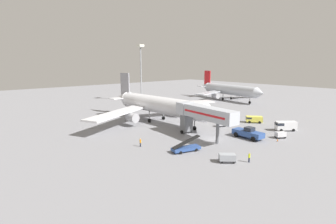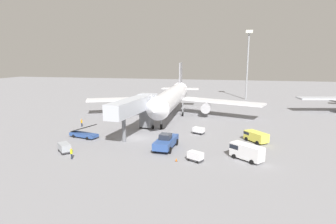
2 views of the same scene
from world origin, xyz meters
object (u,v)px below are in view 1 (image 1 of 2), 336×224
(jet_bridge, at_px, (201,114))
(safety_cone_alpha, at_px, (277,140))
(airplane_at_gate, at_px, (158,105))
(airplane_background, at_px, (228,90))
(service_van_outer_right, at_px, (254,119))
(ground_crew_worker_midground, at_px, (249,157))
(baggage_cart_mid_center, at_px, (227,158))
(apron_light_mast, at_px, (141,62))
(pushback_tug, at_px, (248,133))
(baggage_cart_mid_left, at_px, (280,135))
(belt_loader_truck, at_px, (186,148))
(service_van_far_right, at_px, (285,125))
(baggage_cart_far_left, at_px, (221,124))
(ground_crew_worker_foreground, at_px, (140,142))

(jet_bridge, distance_m, safety_cone_alpha, 17.39)
(airplane_at_gate, relative_size, airplane_background, 1.22)
(service_van_outer_right, distance_m, ground_crew_worker_midground, 31.56)
(ground_crew_worker_midground, xyz_separation_m, airplane_background, (59.77, 47.28, 3.84))
(jet_bridge, bearing_deg, baggage_cart_mid_center, -121.25)
(apron_light_mast, bearing_deg, pushback_tug, -103.88)
(baggage_cart_mid_center, relative_size, baggage_cart_mid_left, 1.17)
(baggage_cart_mid_left, bearing_deg, airplane_at_gate, 107.82)
(jet_bridge, xyz_separation_m, baggage_cart_mid_center, (-7.74, -12.76, -4.74))
(belt_loader_truck, bearing_deg, ground_crew_worker_midground, -69.76)
(belt_loader_truck, relative_size, ground_crew_worker_midground, 3.43)
(service_van_far_right, bearing_deg, baggage_cart_mid_left, -162.76)
(safety_cone_alpha, xyz_separation_m, airplane_background, (44.28, 44.77, 4.52))
(service_van_outer_right, distance_m, baggage_cart_far_left, 11.13)
(pushback_tug, relative_size, airplane_background, 0.19)
(baggage_cart_mid_left, xyz_separation_m, safety_cone_alpha, (-2.73, -0.67, -0.54))
(baggage_cart_mid_center, relative_size, ground_crew_worker_midground, 1.72)
(pushback_tug, relative_size, service_van_far_right, 1.40)
(airplane_at_gate, bearing_deg, safety_cone_alpha, -77.06)
(baggage_cart_mid_left, bearing_deg, ground_crew_worker_midground, -170.14)
(baggage_cart_mid_left, xyz_separation_m, ground_crew_worker_foreground, (-27.27, 16.01, 0.13))
(service_van_outer_right, relative_size, baggage_cart_mid_left, 1.84)
(jet_bridge, xyz_separation_m, ground_crew_worker_midground, (-4.96, -15.27, -4.63))
(service_van_far_right, xyz_separation_m, apron_light_mast, (2.67, 65.14, 15.74))
(airplane_background, bearing_deg, safety_cone_alpha, -134.68)
(pushback_tug, height_order, service_van_outer_right, pushback_tug)
(baggage_cart_mid_center, xyz_separation_m, baggage_cart_far_left, (19.71, 16.07, -0.09))
(baggage_cart_mid_left, bearing_deg, safety_cone_alpha, -166.31)
(airplane_at_gate, relative_size, baggage_cart_far_left, 18.57)
(baggage_cart_mid_left, bearing_deg, service_van_far_right, 17.24)
(service_van_far_right, relative_size, ground_crew_worker_midground, 2.91)
(jet_bridge, relative_size, safety_cone_alpha, 33.76)
(belt_loader_truck, distance_m, baggage_cart_mid_center, 8.66)
(jet_bridge, relative_size, service_van_outer_right, 3.60)
(belt_loader_truck, relative_size, service_van_outer_right, 1.27)
(pushback_tug, bearing_deg, airplane_at_gate, 99.72)
(pushback_tug, xyz_separation_m, safety_cone_alpha, (2.82, -5.49, -0.96))
(airplane_at_gate, bearing_deg, service_van_outer_right, -44.72)
(ground_crew_worker_midground, xyz_separation_m, apron_light_mast, (28.13, 70.55, 16.16))
(baggage_cart_mid_left, bearing_deg, service_van_outer_right, 52.55)
(baggage_cart_far_left, height_order, apron_light_mast, apron_light_mast)
(ground_crew_worker_midground, bearing_deg, apron_light_mast, 68.26)
(baggage_cart_mid_center, bearing_deg, apron_light_mast, 65.56)
(jet_bridge, xyz_separation_m, baggage_cart_far_left, (11.97, 3.31, -4.82))
(pushback_tug, height_order, safety_cone_alpha, pushback_tug)
(baggage_cart_mid_center, distance_m, baggage_cart_far_left, 25.43)
(service_van_far_right, xyz_separation_m, ground_crew_worker_midground, (-25.46, -5.41, -0.42))
(service_van_outer_right, bearing_deg, jet_bridge, -179.76)
(belt_loader_truck, distance_m, service_van_outer_right, 31.94)
(baggage_cart_mid_center, relative_size, safety_cone_alpha, 5.97)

